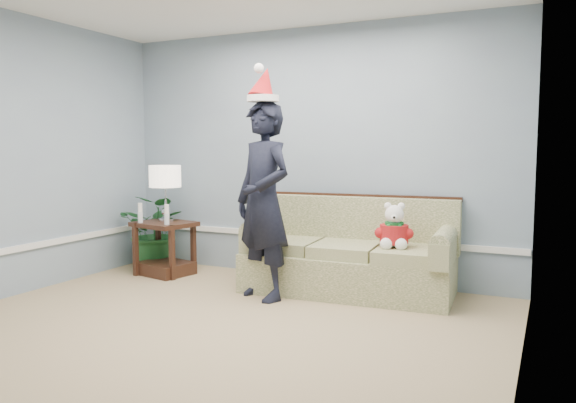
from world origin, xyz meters
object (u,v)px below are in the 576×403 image
Objects in this scene: table_lamp at (165,179)px; teddy_bear at (394,231)px; side_table at (165,254)px; houseplant at (157,231)px; man at (263,201)px; sofa at (350,258)px.

teddy_bear is (2.59, 0.02, -0.43)m from table_lamp.
houseplant is at bearing 140.96° from side_table.
table_lamp is at bearing 98.09° from side_table.
man is (1.78, -0.66, 0.49)m from houseplant.
side_table is at bearing 167.78° from teddy_bear.
sofa is 2.37× the size of houseplant.
table_lamp reaches higher than side_table.
side_table is 0.38× the size of man.
side_table is at bearing -170.86° from man.
man is (1.47, -0.41, 0.69)m from side_table.
side_table is 2.62m from teddy_bear.
man reaches higher than sofa.
side_table is at bearing -39.04° from houseplant.
teddy_bear is at bearing 47.22° from man.
table_lamp is at bearing -179.93° from sofa.
table_lamp is at bearing 166.94° from teddy_bear.
sofa is at bearing 3.69° from table_lamp.
side_table is 0.81× the size of houseplant.
teddy_bear is (1.12, 0.46, -0.28)m from man.
teddy_bear is at bearing 0.39° from table_lamp.
man is at bearing -141.70° from sofa.
sofa is at bearing 152.26° from teddy_bear.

